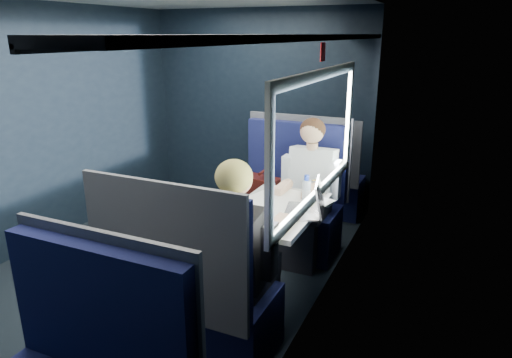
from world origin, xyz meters
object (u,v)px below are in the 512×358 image
at_px(seat_row_front, 317,180).
at_px(seat_bay_far, 192,297).
at_px(cup, 323,190).
at_px(woman, 238,248).
at_px(man, 309,185).
at_px(seat_bay_near, 287,205).
at_px(bottle_small, 306,191).
at_px(laptop, 311,205).
at_px(table, 272,217).

bearing_deg(seat_row_front, seat_bay_far, -90.00).
bearing_deg(cup, seat_bay_far, -109.00).
height_order(woman, cup, woman).
relative_size(seat_row_front, woman, 0.88).
relative_size(man, woman, 1.00).
relative_size(seat_bay_near, cup, 15.40).
bearing_deg(man, woman, -90.00).
xyz_separation_m(seat_bay_far, man, (0.25, 1.57, 0.30)).
height_order(seat_bay_far, bottle_small, seat_bay_far).
distance_m(man, cup, 0.33).
bearing_deg(man, laptop, -70.96).
relative_size(seat_bay_far, woman, 0.95).
xyz_separation_m(man, cup, (0.20, -0.26, 0.06)).
xyz_separation_m(seat_bay_near, laptop, (0.50, -0.87, 0.39)).
distance_m(man, woman, 1.41).
relative_size(table, seat_row_front, 0.86).
xyz_separation_m(seat_bay_near, woman, (0.26, -1.58, 0.31)).
height_order(seat_row_front, cup, seat_row_front).
distance_m(seat_bay_near, woman, 1.63).
relative_size(table, cup, 12.22).
height_order(seat_row_front, woman, woman).
bearing_deg(man, seat_bay_near, 146.80).
bearing_deg(cup, woman, -100.02).
bearing_deg(bottle_small, seat_row_front, 103.71).
xyz_separation_m(woman, cup, (0.20, 1.15, 0.05)).
relative_size(seat_bay_far, man, 0.95).
bearing_deg(cup, table, -121.56).
relative_size(seat_bay_far, cup, 15.40).
bearing_deg(table, seat_bay_near, 102.58).
bearing_deg(seat_bay_near, cup, -42.79).
bearing_deg(table, man, 84.48).
bearing_deg(man, seat_bay_far, -99.03).
bearing_deg(laptop, man, 109.04).
bearing_deg(woman, bottle_small, 81.07).
distance_m(man, bottle_small, 0.54).
xyz_separation_m(table, seat_row_front, (-0.18, 1.80, -0.25)).
height_order(bottle_small, cup, bottle_small).
xyz_separation_m(man, bottle_small, (0.14, -0.51, 0.12)).
height_order(man, bottle_small, man).
bearing_deg(woman, seat_bay_near, 99.42).
bearing_deg(seat_bay_far, seat_row_front, 90.00).
height_order(seat_bay_far, laptop, seat_bay_far).
bearing_deg(seat_bay_near, man, -33.20).
bearing_deg(seat_bay_near, seat_row_front, 89.28).
height_order(woman, bottle_small, woman).
relative_size(seat_row_front, cup, 14.18).
bearing_deg(cup, man, 128.09).
xyz_separation_m(woman, bottle_small, (0.14, 0.90, 0.11)).
bearing_deg(laptop, table, -179.75).
bearing_deg(table, laptop, 0.25).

